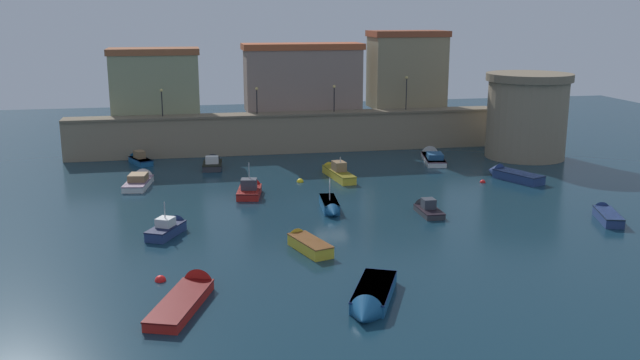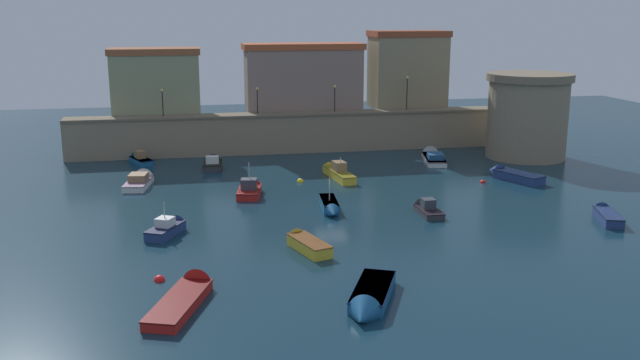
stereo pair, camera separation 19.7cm
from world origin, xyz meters
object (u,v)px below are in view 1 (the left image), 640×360
object	(u,v)px
mooring_buoy_2	(160,281)
quay_lamp_1	(257,96)
moored_boat_6	(606,214)
mooring_buoy_0	(483,182)
moored_boat_8	(510,175)
moored_boat_3	(250,189)
moored_boat_11	(138,159)
moored_boat_12	(371,300)
mooring_buoy_1	(300,182)
moored_boat_9	(213,163)
moored_boat_10	(426,208)
moored_boat_4	(336,171)
moored_boat_13	(330,206)
moored_boat_7	(141,180)
moored_boat_0	(432,156)
fortress_tower	(527,115)
moored_boat_1	(170,227)
moored_boat_2	(305,242)
quay_lamp_2	(334,94)
quay_lamp_3	(406,88)
moored_boat_5	(189,294)
quay_lamp_0	(162,98)

from	to	relation	value
mooring_buoy_2	quay_lamp_1	bearing A→B (deg)	75.33
moored_boat_6	mooring_buoy_0	size ratio (longest dim) A/B	9.98
moored_boat_8	quay_lamp_1	bearing A→B (deg)	28.12
moored_boat_3	moored_boat_11	distance (m)	18.09
moored_boat_11	moored_boat_12	xyz separation A→B (m)	(14.27, -40.01, -0.04)
mooring_buoy_1	moored_boat_9	bearing A→B (deg)	134.06
moored_boat_10	moored_boat_11	world-z (taller)	moored_boat_11
moored_boat_10	moored_boat_4	bearing A→B (deg)	18.14
quay_lamp_1	moored_boat_10	world-z (taller)	quay_lamp_1
moored_boat_10	moored_boat_13	bearing A→B (deg)	76.65
moored_boat_7	moored_boat_8	world-z (taller)	moored_boat_8
moored_boat_0	moored_boat_12	distance (m)	39.17
fortress_tower	moored_boat_0	distance (m)	11.17
moored_boat_0	moored_boat_11	bearing A→B (deg)	93.84
moored_boat_3	moored_boat_12	bearing A→B (deg)	-160.17
mooring_buoy_0	moored_boat_6	bearing A→B (deg)	-71.08
fortress_tower	mooring_buoy_2	distance (m)	48.00
mooring_buoy_2	moored_boat_3	bearing A→B (deg)	69.66
moored_boat_1	moored_boat_3	distance (m)	12.09
mooring_buoy_2	mooring_buoy_0	bearing A→B (deg)	33.77
moored_boat_1	moored_boat_2	xyz separation A→B (m)	(8.88, -5.04, -0.04)
quay_lamp_2	moored_boat_11	bearing A→B (deg)	-172.11
moored_boat_9	moored_boat_11	distance (m)	8.32
quay_lamp_2	mooring_buoy_1	world-z (taller)	quay_lamp_2
moored_boat_9	mooring_buoy_2	bearing A→B (deg)	176.45
mooring_buoy_1	moored_boat_3	bearing A→B (deg)	-145.47
moored_boat_11	mooring_buoy_2	size ratio (longest dim) A/B	7.02
moored_boat_2	moored_boat_7	xyz separation A→B (m)	(-11.72, 20.49, -0.03)
moored_boat_11	quay_lamp_2	bearing A→B (deg)	-106.00
moored_boat_1	mooring_buoy_2	size ratio (longest dim) A/B	6.90
quay_lamp_3	mooring_buoy_0	size ratio (longest dim) A/B	7.38
quay_lamp_2	moored_boat_4	distance (m)	14.59
moored_boat_0	moored_boat_2	distance (m)	31.42
quay_lamp_1	moored_boat_9	world-z (taller)	quay_lamp_1
quay_lamp_1	mooring_buoy_1	distance (m)	16.01
moored_boat_6	moored_boat_7	bearing A→B (deg)	81.19
moored_boat_2	moored_boat_13	distance (m)	9.14
moored_boat_3	mooring_buoy_0	size ratio (longest dim) A/B	9.64
moored_boat_0	mooring_buoy_2	size ratio (longest dim) A/B	11.14
moored_boat_2	moored_boat_6	xyz separation A→B (m)	(23.66, 2.38, -0.04)
moored_boat_5	mooring_buoy_0	bearing A→B (deg)	-30.55
moored_boat_1	mooring_buoy_0	bearing A→B (deg)	-42.76
moored_boat_9	moored_boat_11	xyz separation A→B (m)	(-7.52, 3.56, 0.02)
moored_boat_2	mooring_buoy_0	bearing A→B (deg)	-70.07
quay_lamp_2	moored_boat_12	size ratio (longest dim) A/B	0.45
moored_boat_0	quay_lamp_0	bearing A→B (deg)	87.24
mooring_buoy_1	mooring_buoy_2	distance (m)	25.63
moored_boat_2	moored_boat_11	bearing A→B (deg)	4.44
quay_lamp_0	moored_boat_2	bearing A→B (deg)	-73.45
quay_lamp_3	moored_boat_2	xyz separation A→B (m)	(-17.56, -33.03, -6.50)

